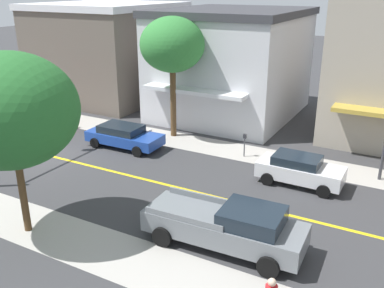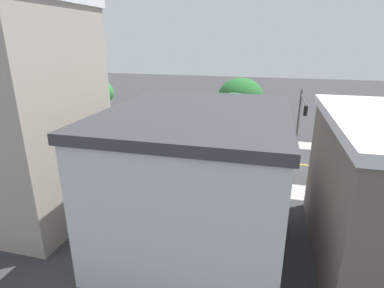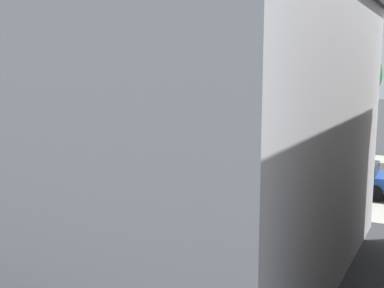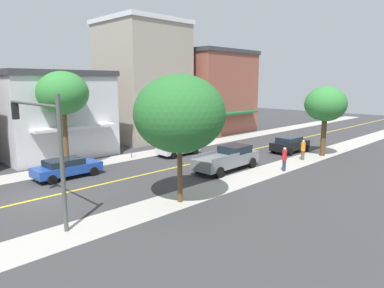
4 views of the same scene
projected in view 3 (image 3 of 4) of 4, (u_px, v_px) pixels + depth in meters
brick_apartment_block at (173, 122)px, 13.21m from camera, size 12.31×9.57×7.77m
street_tree_left_near at (289, 56)px, 18.10m from camera, size 4.00×4.00×7.62m
street_tree_right_corner at (339, 75)px, 29.63m from camera, size 5.07×5.07×7.21m
street_tree_left_far at (112, 77)px, 38.28m from camera, size 3.72×3.72×6.38m
fire_hydrant at (315, 191)px, 19.77m from camera, size 0.44×0.24×0.75m
parking_meter at (181, 164)px, 22.50m from camera, size 0.12×0.18×1.38m
street_lamp at (58, 103)px, 25.15m from camera, size 0.70×0.36×5.76m
blue_sedan_left_curb at (342, 175)px, 20.99m from camera, size 2.15×4.73×1.38m
black_sedan_right_curb at (95, 131)px, 35.97m from camera, size 2.21×4.38×1.51m
white_sedan_left_curb at (141, 154)px, 26.12m from camera, size 2.00×4.18×1.49m
grey_pickup_truck at (210, 137)px, 31.48m from camera, size 2.50×6.18×1.82m
pedestrian_orange_shirt at (139, 127)px, 37.10m from camera, size 0.39×0.39×1.77m
pedestrian_red_shirt at (196, 129)px, 35.66m from camera, size 0.35×0.35×1.86m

